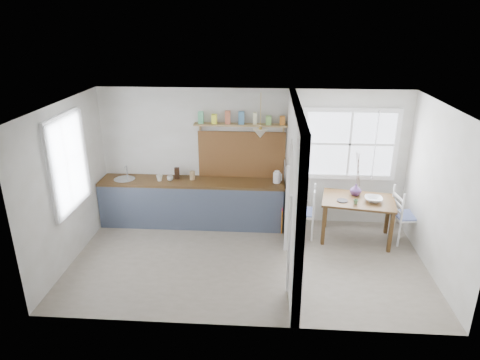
# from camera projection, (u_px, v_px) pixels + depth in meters

# --- Properties ---
(floor) EXTENTS (5.80, 3.20, 0.01)m
(floor) POSITION_uv_depth(u_px,v_px,m) (248.00, 261.00, 7.12)
(floor) COLOR gray
(floor) RESTS_ON ground
(ceiling) EXTENTS (5.80, 3.20, 0.01)m
(ceiling) POSITION_uv_depth(u_px,v_px,m) (249.00, 106.00, 6.19)
(ceiling) COLOR silver
(ceiling) RESTS_ON walls
(walls) EXTENTS (5.81, 3.21, 2.60)m
(walls) POSITION_uv_depth(u_px,v_px,m) (248.00, 189.00, 6.65)
(walls) COLOR silver
(walls) RESTS_ON floor
(partition) EXTENTS (0.12, 3.20, 2.60)m
(partition) POSITION_uv_depth(u_px,v_px,m) (294.00, 179.00, 6.61)
(partition) COLOR silver
(partition) RESTS_ON floor
(kitchen_window) EXTENTS (0.10, 1.16, 1.50)m
(kitchen_window) POSITION_uv_depth(u_px,v_px,m) (66.00, 163.00, 6.71)
(kitchen_window) COLOR white
(kitchen_window) RESTS_ON walls
(nook_window) EXTENTS (1.76, 0.10, 1.30)m
(nook_window) POSITION_uv_depth(u_px,v_px,m) (350.00, 144.00, 7.88)
(nook_window) COLOR white
(nook_window) RESTS_ON walls
(counter) EXTENTS (3.50, 0.60, 0.90)m
(counter) POSITION_uv_depth(u_px,v_px,m) (193.00, 202.00, 8.26)
(counter) COLOR #482E14
(counter) RESTS_ON floor
(sink) EXTENTS (0.40, 0.40, 0.02)m
(sink) POSITION_uv_depth(u_px,v_px,m) (125.00, 180.00, 8.16)
(sink) COLOR silver
(sink) RESTS_ON counter
(backsplash) EXTENTS (1.65, 0.03, 0.90)m
(backsplash) POSITION_uv_depth(u_px,v_px,m) (242.00, 155.00, 8.11)
(backsplash) COLOR brown
(backsplash) RESTS_ON walls
(shelf) EXTENTS (1.75, 0.20, 0.21)m
(shelf) POSITION_uv_depth(u_px,v_px,m) (241.00, 122.00, 7.80)
(shelf) COLOR tan
(shelf) RESTS_ON walls
(pendant_lamp) EXTENTS (0.26, 0.26, 0.16)m
(pendant_lamp) POSITION_uv_depth(u_px,v_px,m) (260.00, 134.00, 7.51)
(pendant_lamp) COLOR beige
(pendant_lamp) RESTS_ON ceiling
(utensil_rail) EXTENTS (0.02, 0.50, 0.02)m
(utensil_rail) POSITION_uv_depth(u_px,v_px,m) (286.00, 162.00, 7.40)
(utensil_rail) COLOR silver
(utensil_rail) RESTS_ON partition
(dining_table) EXTENTS (1.37, 1.03, 0.78)m
(dining_table) POSITION_uv_depth(u_px,v_px,m) (356.00, 219.00, 7.70)
(dining_table) COLOR #482E14
(dining_table) RESTS_ON floor
(chair_left) EXTENTS (0.49, 0.49, 0.96)m
(chair_left) POSITION_uv_depth(u_px,v_px,m) (302.00, 211.00, 7.80)
(chair_left) COLOR white
(chair_left) RESTS_ON floor
(chair_right) EXTENTS (0.52, 0.52, 1.01)m
(chair_right) POSITION_uv_depth(u_px,v_px,m) (408.00, 215.00, 7.59)
(chair_right) COLOR white
(chair_right) RESTS_ON floor
(kettle) EXTENTS (0.19, 0.16, 0.23)m
(kettle) POSITION_uv_depth(u_px,v_px,m) (277.00, 177.00, 7.95)
(kettle) COLOR white
(kettle) RESTS_ON counter
(mug_a) EXTENTS (0.16, 0.16, 0.11)m
(mug_a) POSITION_uv_depth(u_px,v_px,m) (159.00, 178.00, 8.05)
(mug_a) COLOR beige
(mug_a) RESTS_ON counter
(mug_b) EXTENTS (0.14, 0.14, 0.09)m
(mug_b) POSITION_uv_depth(u_px,v_px,m) (170.00, 178.00, 8.07)
(mug_b) COLOR silver
(mug_b) RESTS_ON counter
(knife_block) EXTENTS (0.11, 0.14, 0.20)m
(knife_block) POSITION_uv_depth(u_px,v_px,m) (177.00, 173.00, 8.18)
(knife_block) COLOR #361D13
(knife_block) RESTS_ON counter
(jar) EXTENTS (0.12, 0.12, 0.16)m
(jar) POSITION_uv_depth(u_px,v_px,m) (192.00, 175.00, 8.11)
(jar) COLOR #A68456
(jar) RESTS_ON counter
(towel_magenta) EXTENTS (0.02, 0.03, 0.49)m
(towel_magenta) POSITION_uv_depth(u_px,v_px,m) (282.00, 220.00, 7.91)
(towel_magenta) COLOR #CA2653
(towel_magenta) RESTS_ON counter
(towel_orange) EXTENTS (0.02, 0.03, 0.45)m
(towel_orange) POSITION_uv_depth(u_px,v_px,m) (282.00, 223.00, 7.88)
(towel_orange) COLOR #BB690C
(towel_orange) RESTS_ON counter
(bowl) EXTENTS (0.34, 0.34, 0.08)m
(bowl) POSITION_uv_depth(u_px,v_px,m) (373.00, 199.00, 7.47)
(bowl) COLOR white
(bowl) RESTS_ON dining_table
(table_cup) EXTENTS (0.10, 0.10, 0.08)m
(table_cup) POSITION_uv_depth(u_px,v_px,m) (356.00, 202.00, 7.36)
(table_cup) COLOR #4A724A
(table_cup) RESTS_ON dining_table
(plate) EXTENTS (0.23, 0.23, 0.02)m
(plate) POSITION_uv_depth(u_px,v_px,m) (342.00, 201.00, 7.49)
(plate) COLOR black
(plate) RESTS_ON dining_table
(vase) EXTENTS (0.24, 0.24, 0.21)m
(vase) POSITION_uv_depth(u_px,v_px,m) (356.00, 190.00, 7.71)
(vase) COLOR #51306A
(vase) RESTS_ON dining_table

